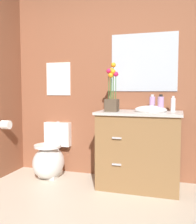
{
  "coord_description": "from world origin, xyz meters",
  "views": [
    {
      "loc": [
        0.73,
        -1.56,
        1.11
      ],
      "look_at": [
        -0.19,
        1.39,
        0.86
      ],
      "focal_mm": 42.69,
      "sensor_mm": 36.0,
      "label": 1
    }
  ],
  "objects_px": {
    "toilet": "(50,158)",
    "lotion_bottle": "(161,104)",
    "soap_bottle": "(152,103)",
    "toilet_paper_roll": "(6,125)",
    "wall_mirror": "(144,62)",
    "hand_wash_bottle": "(173,104)",
    "flower_vase": "(112,96)",
    "vanity_cabinet": "(139,149)",
    "wall_poster": "(58,79)"
  },
  "relations": [
    {
      "from": "soap_bottle",
      "to": "hand_wash_bottle",
      "type": "bearing_deg",
      "value": 7.02
    },
    {
      "from": "vanity_cabinet",
      "to": "toilet_paper_roll",
      "type": "height_order",
      "value": "vanity_cabinet"
    },
    {
      "from": "toilet",
      "to": "soap_bottle",
      "type": "relative_size",
      "value": 3.61
    },
    {
      "from": "toilet",
      "to": "wall_poster",
      "type": "xyz_separation_m",
      "value": [
        -0.0,
        0.27,
        1.02
      ]
    },
    {
      "from": "soap_bottle",
      "to": "toilet_paper_roll",
      "type": "relative_size",
      "value": 1.74
    },
    {
      "from": "lotion_bottle",
      "to": "soap_bottle",
      "type": "bearing_deg",
      "value": 129.08
    },
    {
      "from": "toilet",
      "to": "soap_bottle",
      "type": "height_order",
      "value": "soap_bottle"
    },
    {
      "from": "toilet",
      "to": "hand_wash_bottle",
      "type": "xyz_separation_m",
      "value": [
        1.5,
        0.1,
        0.71
      ]
    },
    {
      "from": "toilet",
      "to": "toilet_paper_roll",
      "type": "bearing_deg",
      "value": -158.92
    },
    {
      "from": "lotion_bottle",
      "to": "wall_mirror",
      "type": "height_order",
      "value": "wall_mirror"
    },
    {
      "from": "soap_bottle",
      "to": "hand_wash_bottle",
      "type": "relative_size",
      "value": 1.09
    },
    {
      "from": "toilet",
      "to": "wall_poster",
      "type": "height_order",
      "value": "wall_poster"
    },
    {
      "from": "flower_vase",
      "to": "soap_bottle",
      "type": "bearing_deg",
      "value": 24.22
    },
    {
      "from": "soap_bottle",
      "to": "wall_poster",
      "type": "height_order",
      "value": "wall_poster"
    },
    {
      "from": "toilet",
      "to": "wall_mirror",
      "type": "relative_size",
      "value": 0.86
    },
    {
      "from": "lotion_bottle",
      "to": "toilet_paper_roll",
      "type": "distance_m",
      "value": 1.91
    },
    {
      "from": "toilet",
      "to": "flower_vase",
      "type": "distance_m",
      "value": 1.17
    },
    {
      "from": "toilet_paper_roll",
      "to": "lotion_bottle",
      "type": "bearing_deg",
      "value": 4.35
    },
    {
      "from": "soap_bottle",
      "to": "flower_vase",
      "type": "bearing_deg",
      "value": -155.78
    },
    {
      "from": "lotion_bottle",
      "to": "toilet",
      "type": "bearing_deg",
      "value": 177.8
    },
    {
      "from": "lotion_bottle",
      "to": "wall_mirror",
      "type": "distance_m",
      "value": 0.63
    },
    {
      "from": "toilet",
      "to": "hand_wash_bottle",
      "type": "distance_m",
      "value": 1.66
    },
    {
      "from": "vanity_cabinet",
      "to": "wall_mirror",
      "type": "bearing_deg",
      "value": 90.52
    },
    {
      "from": "toilet",
      "to": "flower_vase",
      "type": "xyz_separation_m",
      "value": [
        0.84,
        -0.12,
        0.81
      ]
    },
    {
      "from": "lotion_bottle",
      "to": "hand_wash_bottle",
      "type": "bearing_deg",
      "value": 51.28
    },
    {
      "from": "soap_bottle",
      "to": "toilet",
      "type": "bearing_deg",
      "value": -176.6
    },
    {
      "from": "hand_wash_bottle",
      "to": "toilet_paper_roll",
      "type": "distance_m",
      "value": 2.05
    },
    {
      "from": "toilet",
      "to": "wall_poster",
      "type": "distance_m",
      "value": 1.05
    },
    {
      "from": "flower_vase",
      "to": "wall_poster",
      "type": "height_order",
      "value": "wall_poster"
    },
    {
      "from": "vanity_cabinet",
      "to": "wall_poster",
      "type": "bearing_deg",
      "value": 165.61
    },
    {
      "from": "soap_bottle",
      "to": "wall_mirror",
      "type": "xyz_separation_m",
      "value": [
        -0.13,
        0.19,
        0.49
      ]
    },
    {
      "from": "wall_poster",
      "to": "wall_mirror",
      "type": "relative_size",
      "value": 0.55
    },
    {
      "from": "soap_bottle",
      "to": "hand_wash_bottle",
      "type": "xyz_separation_m",
      "value": [
        0.23,
        0.03,
        -0.01
      ]
    },
    {
      "from": "wall_poster",
      "to": "soap_bottle",
      "type": "bearing_deg",
      "value": -8.59
    },
    {
      "from": "hand_wash_bottle",
      "to": "soap_bottle",
      "type": "bearing_deg",
      "value": -172.98
    },
    {
      "from": "soap_bottle",
      "to": "lotion_bottle",
      "type": "bearing_deg",
      "value": -50.92
    },
    {
      "from": "toilet",
      "to": "hand_wash_bottle",
      "type": "height_order",
      "value": "hand_wash_bottle"
    },
    {
      "from": "lotion_bottle",
      "to": "wall_mirror",
      "type": "xyz_separation_m",
      "value": [
        -0.23,
        0.32,
        0.49
      ]
    },
    {
      "from": "vanity_cabinet",
      "to": "wall_mirror",
      "type": "height_order",
      "value": "wall_mirror"
    },
    {
      "from": "wall_poster",
      "to": "toilet",
      "type": "bearing_deg",
      "value": -90.0
    },
    {
      "from": "flower_vase",
      "to": "soap_bottle",
      "type": "relative_size",
      "value": 2.87
    },
    {
      "from": "vanity_cabinet",
      "to": "flower_vase",
      "type": "relative_size",
      "value": 1.92
    },
    {
      "from": "vanity_cabinet",
      "to": "flower_vase",
      "type": "distance_m",
      "value": 0.68
    },
    {
      "from": "wall_mirror",
      "to": "hand_wash_bottle",
      "type": "bearing_deg",
      "value": -24.57
    },
    {
      "from": "vanity_cabinet",
      "to": "lotion_bottle",
      "type": "height_order",
      "value": "lotion_bottle"
    },
    {
      "from": "vanity_cabinet",
      "to": "wall_mirror",
      "type": "distance_m",
      "value": 1.04
    },
    {
      "from": "toilet",
      "to": "lotion_bottle",
      "type": "distance_m",
      "value": 1.55
    },
    {
      "from": "lotion_bottle",
      "to": "hand_wash_bottle",
      "type": "distance_m",
      "value": 0.2
    },
    {
      "from": "flower_vase",
      "to": "hand_wash_bottle",
      "type": "distance_m",
      "value": 0.7
    },
    {
      "from": "soap_bottle",
      "to": "wall_poster",
      "type": "xyz_separation_m",
      "value": [
        -1.27,
        0.19,
        0.3
      ]
    }
  ]
}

